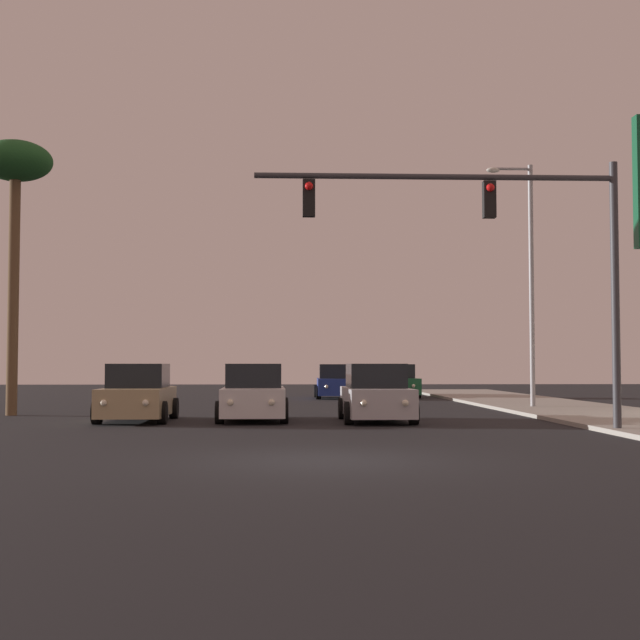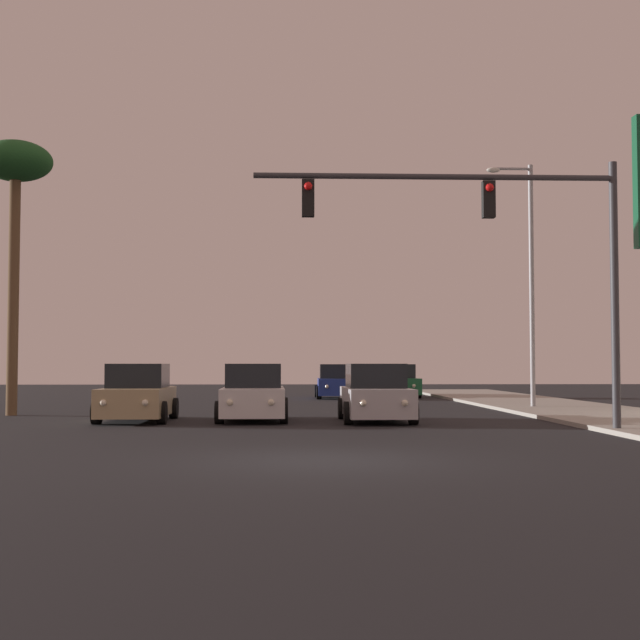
# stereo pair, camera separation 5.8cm
# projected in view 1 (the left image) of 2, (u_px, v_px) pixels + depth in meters

# --- Properties ---
(ground_plane) EXTENTS (120.00, 120.00, 0.00)m
(ground_plane) POSITION_uv_depth(u_px,v_px,m) (325.00, 460.00, 15.37)
(ground_plane) COLOR black
(sidewalk_right) EXTENTS (5.00, 60.00, 0.12)m
(sidewalk_right) POSITION_uv_depth(u_px,v_px,m) (637.00, 420.00, 25.74)
(sidewalk_right) COLOR #9E998E
(sidewalk_right) RESTS_ON ground
(car_white) EXTENTS (2.04, 4.32, 1.68)m
(car_white) POSITION_uv_depth(u_px,v_px,m) (254.00, 395.00, 26.26)
(car_white) COLOR silver
(car_white) RESTS_ON ground
(car_tan) EXTENTS (2.04, 4.32, 1.68)m
(car_tan) POSITION_uv_depth(u_px,v_px,m) (138.00, 395.00, 26.02)
(car_tan) COLOR tan
(car_tan) RESTS_ON ground
(car_silver) EXTENTS (2.04, 4.32, 1.68)m
(car_silver) POSITION_uv_depth(u_px,v_px,m) (376.00, 395.00, 25.87)
(car_silver) COLOR #B7B7BC
(car_silver) RESTS_ON ground
(car_blue) EXTENTS (2.04, 4.33, 1.68)m
(car_blue) POSITION_uv_depth(u_px,v_px,m) (336.00, 383.00, 43.99)
(car_blue) COLOR navy
(car_blue) RESTS_ON ground
(car_green) EXTENTS (2.04, 4.34, 1.68)m
(car_green) POSITION_uv_depth(u_px,v_px,m) (396.00, 382.00, 45.20)
(car_green) COLOR #195933
(car_green) RESTS_ON ground
(traffic_light_mast) EXTENTS (8.90, 0.36, 6.50)m
(traffic_light_mast) POSITION_uv_depth(u_px,v_px,m) (507.00, 235.00, 21.64)
(traffic_light_mast) COLOR #38383D
(traffic_light_mast) RESTS_ON sidewalk_right
(street_lamp) EXTENTS (1.74, 0.24, 9.00)m
(street_lamp) POSITION_uv_depth(u_px,v_px,m) (528.00, 271.00, 33.09)
(street_lamp) COLOR #99999E
(street_lamp) RESTS_ON sidewalk_right
(palm_tree_near) EXTENTS (2.40, 2.40, 9.04)m
(palm_tree_near) POSITION_uv_depth(u_px,v_px,m) (15.00, 177.00, 29.36)
(palm_tree_near) COLOR brown
(palm_tree_near) RESTS_ON ground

